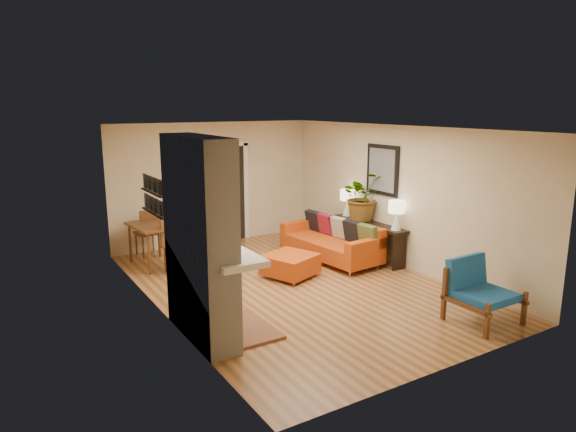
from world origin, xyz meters
name	(u,v)px	position (x,y,z in m)	size (l,w,h in m)	color
room_shell	(252,188)	(0.60, 2.63, 1.24)	(6.50, 6.50, 6.50)	#BC7A48
fireplace	(203,244)	(-2.00, -1.00, 1.24)	(1.09, 1.68, 2.60)	white
sofa	(334,241)	(1.45, 0.86, 0.36)	(1.09, 2.17, 0.83)	silver
ottoman	(290,264)	(0.17, 0.41, 0.23)	(1.03, 1.03, 0.40)	silver
blue_chair	(478,287)	(1.44, -2.51, 0.47)	(0.84, 0.83, 0.87)	brown
dining_table	(157,232)	(-1.57, 2.30, 0.63)	(0.88, 1.82, 0.97)	brown
console_table	(369,230)	(2.07, 0.55, 0.58)	(0.34, 1.85, 0.72)	black
lamp_near	(397,212)	(2.07, -0.18, 1.06)	(0.30, 0.30, 0.54)	white
lamp_far	(347,199)	(2.07, 1.26, 1.06)	(0.30, 0.30, 0.54)	white
houseplant	(363,196)	(2.06, 0.75, 1.21)	(0.87, 0.75, 0.97)	#1E5919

